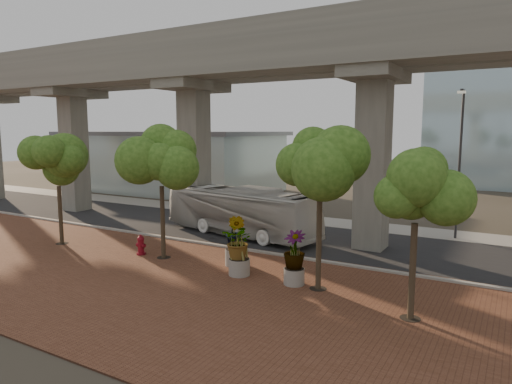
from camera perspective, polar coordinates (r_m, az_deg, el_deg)
The scene contains 18 objects.
ground at distance 26.48m, azimuth 0.16°, elevation -6.34°, with size 160.00×160.00×0.00m, color #312E24.
brick_plaza at distance 20.22m, azimuth -11.44°, elevation -10.90°, with size 70.00×13.00×0.06m, color brown.
asphalt_road at distance 28.18m, azimuth 2.19°, elevation -5.44°, with size 90.00×8.00×0.04m, color black.
curb_strip at distance 24.80m, azimuth -2.17°, elevation -7.13°, with size 70.00×0.25×0.16m, color gray.
far_sidewalk at distance 33.03m, azimuth 6.67°, elevation -3.51°, with size 90.00×3.00×0.06m, color gray.
transit_viaduct at distance 27.46m, azimuth 2.27°, elevation 9.49°, with size 72.00×5.60×12.40m.
station_pavilion at distance 50.51m, azimuth -10.54°, elevation 3.94°, with size 23.00×13.00×6.30m.
transit_bus at distance 27.99m, azimuth -2.01°, elevation -2.44°, with size 2.52×10.73×2.99m, color silver.
fire_hydrant at distance 24.42m, azimuth -14.19°, elevation -6.44°, with size 0.52×0.47×1.04m.
planter_front at distance 20.19m, azimuth -2.11°, elevation -6.52°, with size 2.11×2.11×2.32m.
planter_right at distance 19.06m, azimuth 4.81°, elevation -7.49°, with size 2.13×2.13×2.28m.
planter_left at distance 21.64m, azimuth -2.59°, elevation -5.34°, with size 2.22×2.22×2.44m.
street_tree_far_west at distance 27.61m, azimuth -23.55°, elevation 2.95°, with size 3.79×3.79×6.14m.
street_tree_near_west at distance 22.90m, azimuth -11.78°, elevation 3.44°, with size 3.80×3.80×6.48m.
street_tree_near_east at distance 18.01m, azimuth 8.05°, elevation 3.86°, with size 3.83×3.83×6.95m.
street_tree_far_east at distance 15.89m, azimuth 19.38°, elevation -0.41°, with size 3.25×3.25×5.75m.
streetlamp_west at distance 35.65m, azimuth -6.79°, elevation 5.25°, with size 0.42×1.22×8.45m.
streetlamp_east at distance 29.03m, azimuth 24.13°, elevation 4.34°, with size 0.43×1.26×8.67m.
Camera 1 is at (12.81, -22.27, 6.43)m, focal length 32.00 mm.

